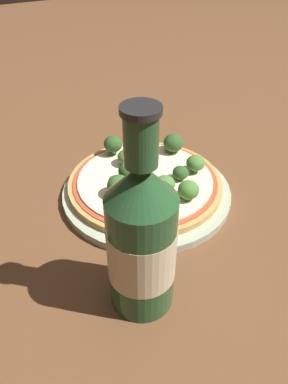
# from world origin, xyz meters

# --- Properties ---
(ground_plane) EXTENTS (3.00, 3.00, 0.00)m
(ground_plane) POSITION_xyz_m (0.00, 0.00, 0.00)
(ground_plane) COLOR brown
(plate) EXTENTS (0.26, 0.26, 0.01)m
(plate) POSITION_xyz_m (-0.00, 0.01, 0.01)
(plate) COLOR #A3B293
(plate) RESTS_ON ground_plane
(pizza) EXTENTS (0.24, 0.24, 0.01)m
(pizza) POSITION_xyz_m (-0.01, 0.01, 0.02)
(pizza) COLOR tan
(pizza) RESTS_ON plate
(broccoli_floret_0) EXTENTS (0.03, 0.03, 0.03)m
(broccoli_floret_0) POSITION_xyz_m (0.01, 0.08, 0.04)
(broccoli_floret_0) COLOR #7A9E5B
(broccoli_floret_0) RESTS_ON pizza
(broccoli_floret_1) EXTENTS (0.03, 0.03, 0.03)m
(broccoli_floret_1) POSITION_xyz_m (0.07, -0.01, 0.04)
(broccoli_floret_1) COLOR #7A9E5B
(broccoli_floret_1) RESTS_ON pizza
(broccoli_floret_2) EXTENTS (0.03, 0.03, 0.03)m
(broccoli_floret_2) POSITION_xyz_m (0.06, 0.04, 0.04)
(broccoli_floret_2) COLOR #7A9E5B
(broccoli_floret_2) RESTS_ON pizza
(broccoli_floret_3) EXTENTS (0.03, 0.03, 0.03)m
(broccoli_floret_3) POSITION_xyz_m (-0.10, -0.01, 0.04)
(broccoli_floret_3) COLOR #7A9E5B
(broccoli_floret_3) RESTS_ON pizza
(broccoli_floret_4) EXTENTS (0.02, 0.02, 0.02)m
(broccoli_floret_4) POSITION_xyz_m (-0.08, 0.04, 0.04)
(broccoli_floret_4) COLOR #7A9E5B
(broccoli_floret_4) RESTS_ON pizza
(broccoli_floret_5) EXTENTS (0.02, 0.02, 0.02)m
(broccoli_floret_5) POSITION_xyz_m (0.02, 0.05, 0.04)
(broccoli_floret_5) COLOR #7A9E5B
(broccoli_floret_5) RESTS_ON pizza
(broccoli_floret_6) EXTENTS (0.02, 0.02, 0.02)m
(broccoli_floret_6) POSITION_xyz_m (-0.03, 0.02, 0.04)
(broccoli_floret_6) COLOR #7A9E5B
(broccoli_floret_6) RESTS_ON pizza
(broccoli_floret_7) EXTENTS (0.03, 0.03, 0.03)m
(broccoli_floret_7) POSITION_xyz_m (-0.06, 0.09, 0.04)
(broccoli_floret_7) COLOR #7A9E5B
(broccoli_floret_7) RESTS_ON pizza
(broccoli_floret_8) EXTENTS (0.03, 0.03, 0.03)m
(broccoli_floret_8) POSITION_xyz_m (-0.01, -0.02, 0.04)
(broccoli_floret_8) COLOR #7A9E5B
(broccoli_floret_8) RESTS_ON pizza
(broccoli_floret_9) EXTENTS (0.03, 0.03, 0.03)m
(broccoli_floret_9) POSITION_xyz_m (0.04, 0.02, 0.04)
(broccoli_floret_9) COLOR #7A9E5B
(broccoli_floret_9) RESTS_ON pizza
(broccoli_floret_10) EXTENTS (0.03, 0.03, 0.03)m
(broccoli_floret_10) POSITION_xyz_m (-0.06, -0.00, 0.04)
(broccoli_floret_10) COLOR #7A9E5B
(broccoli_floret_10) RESTS_ON pizza
(broccoli_floret_11) EXTENTS (0.03, 0.03, 0.03)m
(broccoli_floret_11) POSITION_xyz_m (0.01, -0.04, 0.04)
(broccoli_floret_11) COLOR #7A9E5B
(broccoli_floret_11) RESTS_ON pizza
(beer_bottle) EXTENTS (0.07, 0.07, 0.24)m
(beer_bottle) POSITION_xyz_m (0.16, -0.09, 0.09)
(beer_bottle) COLOR #234C28
(beer_bottle) RESTS_ON ground_plane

